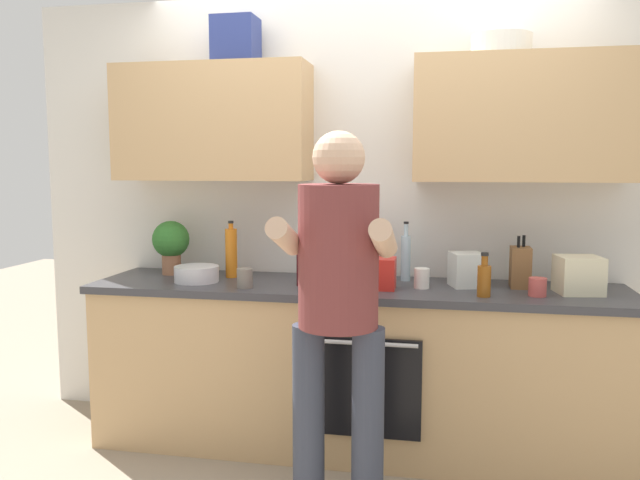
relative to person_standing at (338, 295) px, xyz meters
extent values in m
plane|color=gray|center=(-0.03, 0.71, -0.99)|extent=(12.00, 12.00, 0.00)
cube|color=silver|center=(-0.03, 1.07, 0.26)|extent=(4.00, 0.06, 2.50)
cube|color=tan|center=(-0.87, 0.88, 0.78)|extent=(1.11, 0.32, 0.65)
cube|color=tan|center=(0.82, 0.88, 0.78)|extent=(1.11, 0.32, 0.65)
cylinder|color=silver|center=(0.70, 0.88, 1.16)|extent=(0.31, 0.31, 0.10)
cube|color=navy|center=(-0.73, 0.88, 1.23)|extent=(0.24, 0.20, 0.25)
cube|color=tan|center=(-0.03, 0.71, -0.56)|extent=(2.80, 0.60, 0.86)
cube|color=#38383D|center=(-0.03, 0.71, -0.11)|extent=(2.84, 0.64, 0.04)
cube|color=black|center=(0.06, 0.40, -0.54)|extent=(0.56, 0.02, 0.50)
cylinder|color=silver|center=(0.06, 0.37, -0.31)|extent=(0.52, 0.02, 0.02)
cylinder|color=#383D4C|center=(-0.13, 0.00, -0.56)|extent=(0.14, 0.14, 0.85)
cylinder|color=#383D4C|center=(0.13, 0.00, -0.56)|extent=(0.14, 0.14, 0.85)
cylinder|color=brown|center=(0.00, 0.00, 0.16)|extent=(0.34, 0.34, 0.60)
sphere|color=#D8AD8C|center=(0.00, 0.00, 0.58)|extent=(0.22, 0.22, 0.22)
cylinder|color=#D8AD8C|center=(-0.20, -0.12, 0.26)|extent=(0.09, 0.31, 0.19)
cylinder|color=#D8AD8C|center=(0.20, -0.12, 0.26)|extent=(0.09, 0.31, 0.19)
cylinder|color=black|center=(-0.05, 0.83, 0.02)|extent=(0.08, 0.08, 0.23)
cylinder|color=black|center=(-0.05, 0.83, 0.17)|extent=(0.04, 0.04, 0.07)
cylinder|color=black|center=(-0.05, 0.83, 0.21)|extent=(0.05, 0.05, 0.02)
cylinder|color=orange|center=(-0.75, 0.81, 0.05)|extent=(0.07, 0.07, 0.28)
cylinder|color=orange|center=(-0.75, 0.81, 0.20)|extent=(0.03, 0.03, 0.03)
cylinder|color=black|center=(-0.75, 0.81, 0.23)|extent=(0.03, 0.03, 0.01)
cylinder|color=silver|center=(0.23, 0.89, 0.03)|extent=(0.05, 0.05, 0.25)
cylinder|color=silver|center=(0.23, 0.89, 0.19)|extent=(0.02, 0.02, 0.07)
cylinder|color=black|center=(0.23, 0.89, 0.23)|extent=(0.03, 0.03, 0.01)
cylinder|color=#8C4C14|center=(0.63, 0.53, -0.01)|extent=(0.07, 0.07, 0.15)
cylinder|color=#8C4C14|center=(0.63, 0.53, 0.09)|extent=(0.03, 0.03, 0.05)
cylinder|color=black|center=(0.63, 0.53, 0.12)|extent=(0.04, 0.04, 0.02)
cylinder|color=#471419|center=(-0.30, 0.64, 0.02)|extent=(0.07, 0.07, 0.21)
cylinder|color=#471419|center=(-0.30, 0.64, 0.15)|extent=(0.03, 0.03, 0.06)
cylinder|color=black|center=(-0.30, 0.64, 0.19)|extent=(0.03, 0.03, 0.01)
cylinder|color=slate|center=(-0.58, 0.52, -0.04)|extent=(0.08, 0.08, 0.10)
cylinder|color=#BF4C47|center=(0.89, 0.60, -0.05)|extent=(0.09, 0.09, 0.09)
cylinder|color=white|center=(0.32, 0.69, -0.04)|extent=(0.08, 0.08, 0.11)
cylinder|color=silver|center=(-0.89, 0.64, -0.05)|extent=(0.24, 0.24, 0.09)
cube|color=brown|center=(0.83, 0.81, 0.02)|extent=(0.10, 0.14, 0.21)
cylinder|color=black|center=(0.81, 0.79, 0.15)|extent=(0.02, 0.02, 0.06)
cylinder|color=black|center=(0.84, 0.83, 0.15)|extent=(0.02, 0.02, 0.06)
cylinder|color=#9E6647|center=(-1.13, 0.84, -0.03)|extent=(0.11, 0.11, 0.12)
sphere|color=#2D6B28|center=(-1.13, 0.84, 0.12)|extent=(0.21, 0.21, 0.21)
cube|color=beige|center=(1.09, 0.70, 0.00)|extent=(0.23, 0.23, 0.19)
cube|color=red|center=(0.10, 0.64, -0.01)|extent=(0.20, 0.16, 0.16)
cube|color=silver|center=(0.55, 0.78, 0.00)|extent=(0.20, 0.21, 0.18)
camera|label=1|loc=(0.44, -2.61, 0.54)|focal=35.81mm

